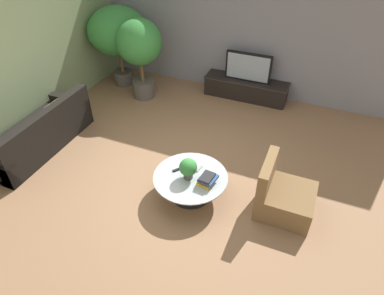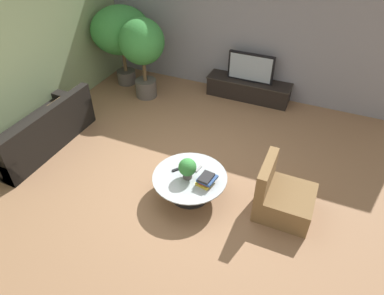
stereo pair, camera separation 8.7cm
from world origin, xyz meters
name	(u,v)px [view 1 (the left image)]	position (x,y,z in m)	size (l,w,h in m)	color
ground_plane	(180,174)	(0.00, 0.00, 0.00)	(24.00, 24.00, 0.00)	#8C6647
back_wall_stone	(241,25)	(0.00, 3.26, 1.50)	(7.40, 0.12, 3.00)	gray
side_wall_left	(13,56)	(-3.26, 0.20, 1.50)	(0.12, 7.40, 3.00)	gray
media_console	(246,88)	(0.32, 2.94, 0.23)	(1.86, 0.50, 0.44)	black
television	(248,67)	(0.32, 2.94, 0.74)	(1.00, 0.13, 0.62)	black
coffee_table	(190,182)	(0.35, -0.36, 0.28)	(1.14, 1.14, 0.39)	black
couch_by_wall	(39,135)	(-2.68, -0.30, 0.28)	(0.84, 2.16, 0.84)	black
armchair_wicker	(282,196)	(1.72, -0.11, 0.27)	(0.80, 0.76, 0.86)	brown
potted_palm_tall	(118,32)	(-2.59, 2.46, 1.25)	(1.32, 1.32, 1.81)	#514C47
potted_palm_corner	(140,47)	(-1.84, 2.09, 1.18)	(0.95, 0.95, 1.77)	#514C47
potted_plant_tabletop	(188,168)	(0.33, -0.40, 0.59)	(0.27, 0.27, 0.34)	#514C47
book_stack	(207,179)	(0.64, -0.40, 0.47)	(0.28, 0.30, 0.15)	gold
remote_black	(177,170)	(0.11, -0.31, 0.40)	(0.04, 0.16, 0.02)	black
remote_silver	(199,169)	(0.41, -0.16, 0.40)	(0.04, 0.16, 0.02)	gray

